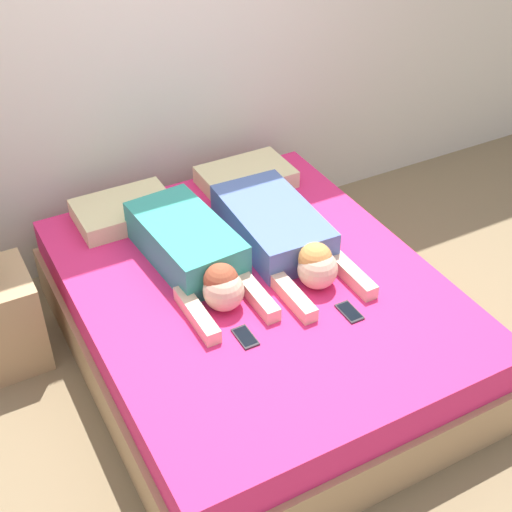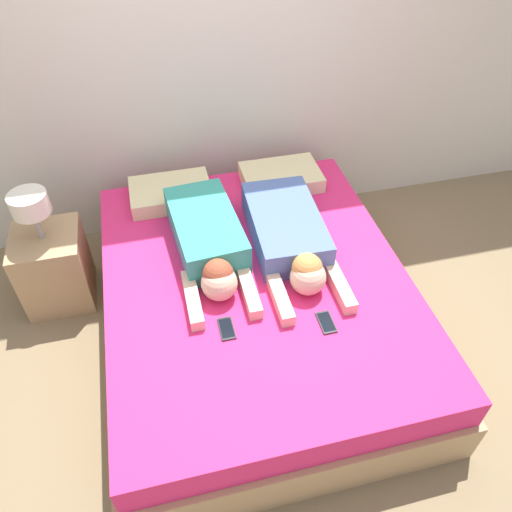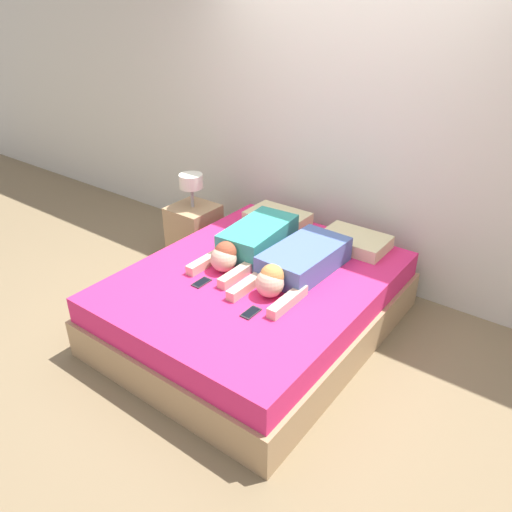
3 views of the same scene
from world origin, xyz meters
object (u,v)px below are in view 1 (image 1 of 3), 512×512
at_px(bed, 256,318).
at_px(person_left, 194,252).
at_px(cell_phone_left, 245,337).
at_px(pillow_head_right, 246,177).
at_px(cell_phone_right, 349,312).
at_px(person_right, 282,234).
at_px(pillow_head_left, 124,211).

height_order(bed, person_left, person_left).
height_order(bed, cell_phone_left, cell_phone_left).
relative_size(pillow_head_right, person_left, 0.53).
bearing_deg(cell_phone_right, person_right, 92.49).
distance_m(bed, cell_phone_left, 0.47).
bearing_deg(pillow_head_left, cell_phone_right, -62.40).
bearing_deg(bed, person_right, 34.54).
bearing_deg(cell_phone_right, pillow_head_left, 117.60).
xyz_separation_m(bed, cell_phone_left, (-0.23, -0.33, 0.25)).
xyz_separation_m(pillow_head_right, person_right, (-0.13, -0.65, 0.04)).
bearing_deg(pillow_head_left, cell_phone_left, -83.00).
distance_m(bed, person_right, 0.45).
relative_size(person_left, cell_phone_right, 6.92).
xyz_separation_m(pillow_head_right, person_left, (-0.59, -0.58, 0.05)).
distance_m(person_left, cell_phone_right, 0.81).
bearing_deg(person_right, bed, -145.46).
distance_m(bed, person_left, 0.47).
xyz_separation_m(person_right, cell_phone_right, (0.03, -0.58, -0.09)).
height_order(pillow_head_right, person_right, person_right).
height_order(person_right, cell_phone_right, person_right).
distance_m(pillow_head_right, cell_phone_left, 1.29).
height_order(person_left, cell_phone_left, person_left).
relative_size(pillow_head_left, person_right, 0.51).
bearing_deg(cell_phone_left, pillow_head_right, 62.04).
distance_m(pillow_head_right, cell_phone_right, 1.23).
bearing_deg(cell_phone_left, person_left, 88.81).
xyz_separation_m(pillow_head_left, cell_phone_right, (0.64, -1.22, -0.05)).
bearing_deg(bed, cell_phone_right, -57.06).
xyz_separation_m(pillow_head_left, person_left, (0.15, -0.58, 0.05)).
relative_size(pillow_head_left, pillow_head_right, 1.00).
relative_size(cell_phone_left, cell_phone_right, 1.00).
height_order(person_right, cell_phone_left, person_right).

